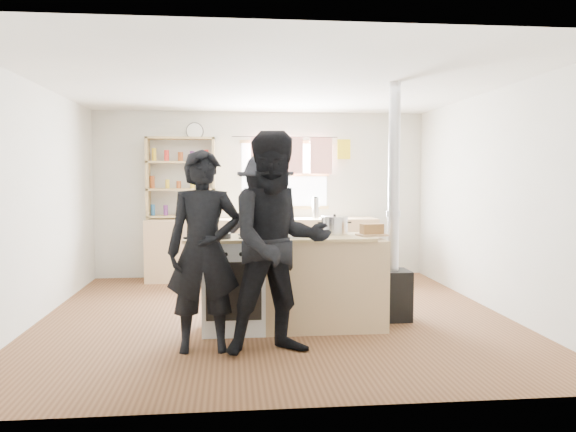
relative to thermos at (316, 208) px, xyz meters
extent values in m
cube|color=brown|center=(-0.79, -2.22, -1.06)|extent=(5.00, 5.00, 0.01)
cube|color=#D5B180|center=(-0.79, 0.00, -0.60)|extent=(3.40, 0.55, 0.90)
cube|color=tan|center=(-1.99, 0.12, -0.12)|extent=(1.00, 0.28, 0.03)
cube|color=tan|center=(-1.99, 0.12, 0.28)|extent=(1.00, 0.28, 0.03)
cube|color=tan|center=(-1.99, 0.12, 0.68)|extent=(1.00, 0.28, 0.03)
cube|color=tan|center=(-1.99, 0.12, 1.03)|extent=(1.00, 0.28, 0.03)
cube|color=tan|center=(-2.47, 0.12, 0.45)|extent=(0.04, 0.28, 1.20)
cube|color=tan|center=(-1.51, 0.12, 0.45)|extent=(0.04, 0.28, 1.20)
cylinder|color=silver|center=(0.00, 0.00, 0.00)|extent=(0.10, 0.10, 0.31)
cube|color=white|center=(-1.24, -2.77, -0.60)|extent=(0.60, 0.60, 0.90)
cube|color=tan|center=(-0.34, -2.77, -0.60)|extent=(1.20, 0.60, 0.90)
cube|color=tan|center=(-0.79, -2.77, -0.14)|extent=(1.84, 0.64, 0.03)
cylinder|color=black|center=(-1.42, -2.88, -0.10)|extent=(0.45, 0.45, 0.05)
cylinder|color=#2E541C|center=(-1.42, -2.88, -0.08)|extent=(0.29, 0.29, 0.02)
cube|color=silver|center=(-0.60, -2.83, -0.09)|extent=(0.42, 0.36, 0.07)
cube|color=brown|center=(-0.60, -2.83, -0.07)|extent=(0.35, 0.31, 0.02)
cylinder|color=silver|center=(-0.99, -2.66, -0.05)|extent=(0.23, 0.23, 0.15)
cylinder|color=silver|center=(-0.99, -2.66, 0.04)|extent=(0.23, 0.23, 0.01)
sphere|color=black|center=(-0.99, -2.66, 0.05)|extent=(0.03, 0.03, 0.03)
cylinder|color=silver|center=(-0.21, -2.64, -0.04)|extent=(0.27, 0.27, 0.17)
cylinder|color=silver|center=(-0.21, -2.64, 0.06)|extent=(0.28, 0.28, 0.01)
sphere|color=black|center=(-0.21, -2.64, 0.07)|extent=(0.03, 0.03, 0.03)
cube|color=tan|center=(0.14, -2.82, -0.11)|extent=(0.31, 0.25, 0.02)
cube|color=olive|center=(0.14, -2.82, -0.05)|extent=(0.24, 0.15, 0.10)
cube|color=black|center=(0.44, -2.54, -0.79)|extent=(0.35, 0.35, 0.53)
cylinder|color=#ADADB2|center=(0.44, -2.54, 0.46)|extent=(0.12, 0.12, 1.97)
imported|color=black|center=(-1.50, -3.41, -0.18)|extent=(0.66, 0.44, 1.75)
imported|color=black|center=(-0.86, -3.55, -0.10)|extent=(1.04, 0.88, 1.91)
imported|color=black|center=(-0.87, -1.88, -0.17)|extent=(1.28, 0.94, 1.78)
camera|label=1|loc=(-1.26, -8.28, 0.46)|focal=35.00mm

